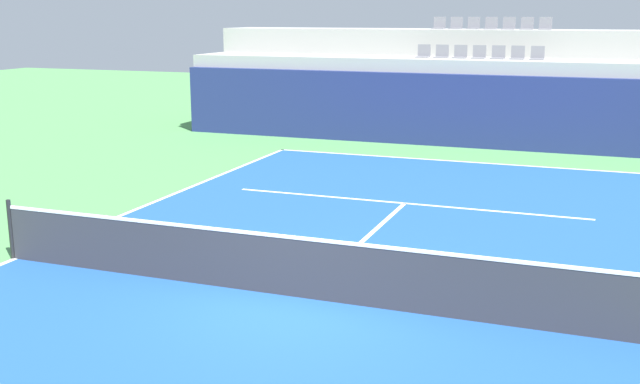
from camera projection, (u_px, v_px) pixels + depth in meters
name	position (u px, v px, depth m)	size (l,w,h in m)	color
ground_plane	(300.00, 298.00, 11.79)	(80.00, 80.00, 0.00)	#4C8C4C
court_surface	(300.00, 298.00, 11.78)	(11.00, 24.00, 0.01)	#1E4C99
baseline_far	(452.00, 161.00, 22.68)	(11.00, 0.10, 0.00)	white
sideline_left	(16.00, 258.00, 13.65)	(0.10, 24.00, 0.00)	white
service_line_far	(405.00, 203.00, 17.62)	(8.26, 0.10, 0.00)	white
centre_service_line	(363.00, 241.00, 14.70)	(0.10, 6.40, 0.00)	white
back_wall	(469.00, 111.00, 24.81)	(20.31, 0.30, 2.35)	navy
stands_tier_lower	(476.00, 100.00, 25.99)	(20.31, 2.40, 2.78)	#9E9E99
stands_tier_upper	(488.00, 81.00, 28.08)	(20.31, 2.40, 3.70)	#9E9E99
seating_row_lower	(479.00, 55.00, 25.73)	(4.23, 0.44, 0.44)	slate
seating_row_upper	(491.00, 26.00, 27.72)	(4.23, 0.44, 0.44)	slate
tennis_net	(300.00, 266.00, 11.67)	(11.08, 0.08, 1.07)	black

